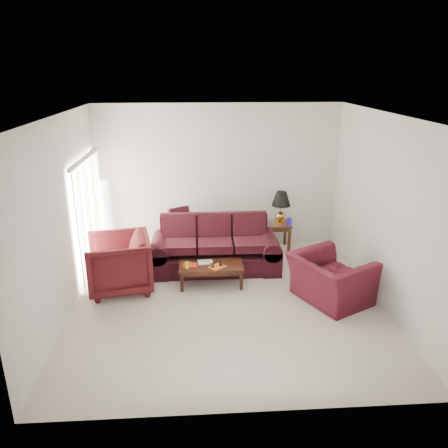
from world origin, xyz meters
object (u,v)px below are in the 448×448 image
at_px(floor_lamp, 106,217).
at_px(armchair_left, 119,263).
at_px(coffee_table, 211,274).
at_px(armchair_right, 330,279).
at_px(sofa, 215,245).
at_px(end_table, 277,236).

height_order(floor_lamp, armchair_left, floor_lamp).
xyz_separation_m(armchair_left, coffee_table, (1.58, 0.06, -0.29)).
height_order(armchair_right, coffee_table, armchair_right).
relative_size(sofa, coffee_table, 2.17).
relative_size(end_table, armchair_left, 0.55).
xyz_separation_m(floor_lamp, coffee_table, (2.07, -1.60, -0.59)).
distance_m(sofa, armchair_left, 1.82).
distance_m(armchair_left, coffee_table, 1.61).
xyz_separation_m(end_table, armchair_right, (0.48, -2.23, 0.09)).
height_order(sofa, floor_lamp, floor_lamp).
bearing_deg(coffee_table, armchair_left, -171.85).
relative_size(sofa, end_table, 4.14).
relative_size(sofa, armchair_left, 2.27).
distance_m(end_table, floor_lamp, 3.56).
relative_size(end_table, floor_lamp, 0.37).
bearing_deg(armchair_right, armchair_left, 51.96).
bearing_deg(sofa, armchair_right, -37.61).
height_order(end_table, coffee_table, end_table).
bearing_deg(sofa, armchair_left, -159.45).
bearing_deg(sofa, coffee_table, -100.63).
bearing_deg(coffee_table, floor_lamp, 148.42).
height_order(floor_lamp, armchair_right, floor_lamp).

